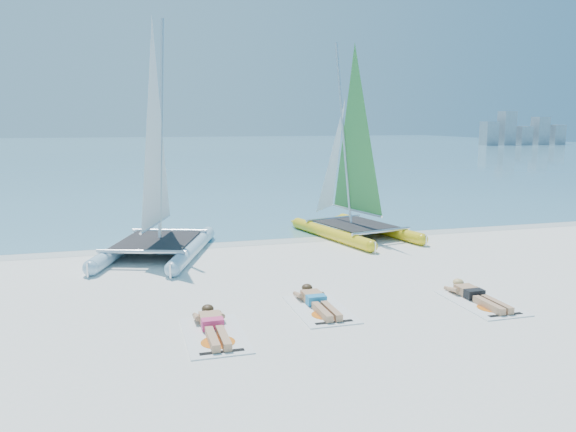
# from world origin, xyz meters

# --- Properties ---
(ground) EXTENTS (140.00, 140.00, 0.00)m
(ground) POSITION_xyz_m (0.00, 0.00, 0.00)
(ground) COLOR silver
(ground) RESTS_ON ground
(sea) EXTENTS (140.00, 115.00, 0.01)m
(sea) POSITION_xyz_m (0.00, 63.00, 0.01)
(sea) COLOR #72B0BF
(sea) RESTS_ON ground
(wet_sand_strip) EXTENTS (140.00, 1.40, 0.01)m
(wet_sand_strip) POSITION_xyz_m (0.00, 5.50, 0.00)
(wet_sand_strip) COLOR silver
(wet_sand_strip) RESTS_ON ground
(distant_skyline) EXTENTS (14.00, 2.00, 5.00)m
(distant_skyline) POSITION_xyz_m (53.71, 62.00, 1.94)
(distant_skyline) COLOR #A5ABB5
(distant_skyline) RESTS_ON ground
(catamaran_blue) EXTENTS (3.72, 5.27, 6.53)m
(catamaran_blue) POSITION_xyz_m (-3.16, 4.50, 1.95)
(catamaran_blue) COLOR #B3D9EC
(catamaran_blue) RESTS_ON ground
(catamaran_yellow) EXTENTS (3.12, 4.98, 6.18)m
(catamaran_yellow) POSITION_xyz_m (2.76, 5.69, 1.95)
(catamaran_yellow) COLOR yellow
(catamaran_yellow) RESTS_ON ground
(towel_a) EXTENTS (1.00, 1.85, 0.02)m
(towel_a) POSITION_xyz_m (-2.59, -1.74, 0.01)
(towel_a) COLOR white
(towel_a) RESTS_ON ground
(sunbather_a) EXTENTS (0.37, 1.73, 0.26)m
(sunbather_a) POSITION_xyz_m (-2.59, -1.54, 0.12)
(sunbather_a) COLOR tan
(sunbather_a) RESTS_ON towel_a
(towel_b) EXTENTS (1.00, 1.85, 0.02)m
(towel_b) POSITION_xyz_m (-0.46, -0.99, 0.01)
(towel_b) COLOR white
(towel_b) RESTS_ON ground
(sunbather_b) EXTENTS (0.37, 1.73, 0.26)m
(sunbather_b) POSITION_xyz_m (-0.46, -0.80, 0.12)
(sunbather_b) COLOR tan
(sunbather_b) RESTS_ON towel_b
(towel_c) EXTENTS (1.00, 1.85, 0.02)m
(towel_c) POSITION_xyz_m (2.71, -1.50, 0.01)
(towel_c) COLOR white
(towel_c) RESTS_ON ground
(sunbather_c) EXTENTS (0.37, 1.73, 0.26)m
(sunbather_c) POSITION_xyz_m (2.71, -1.31, 0.12)
(sunbather_c) COLOR tan
(sunbather_c) RESTS_ON towel_c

